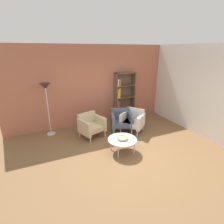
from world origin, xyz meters
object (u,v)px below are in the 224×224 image
Objects in this scene: decorative_bowl at (122,138)px; armchair_near_window at (121,120)px; bookshelf_tall at (123,98)px; armchair_corner_red at (91,125)px; armchair_spare_guest at (133,120)px; coffee_table_low at (122,140)px; floor_lamp_torchiere at (46,92)px.

decorative_bowl is 1.33m from armchair_near_window.
bookshelf_tall reaches higher than decorative_bowl.
decorative_bowl is 1.34m from armchair_corner_red.
bookshelf_tall reaches higher than armchair_spare_guest.
coffee_table_low is 1.34m from armchair_corner_red.
armchair_corner_red is (-0.51, 1.24, 0.04)m from coffee_table_low.
decorative_bowl is 0.18× the size of floor_lamp_torchiere.
armchair_spare_guest is at bearing -98.52° from bookshelf_tall.
floor_lamp_torchiere reaches higher than decorative_bowl.
bookshelf_tall is 1.92m from armchair_corner_red.
bookshelf_tall is 2.37× the size of coffee_table_low.
bookshelf_tall is 1.09× the size of floor_lamp_torchiere.
decorative_bowl is 2.80m from floor_lamp_torchiere.
floor_lamp_torchiere is (-1.70, 1.98, 1.01)m from decorative_bowl.
armchair_near_window is at bearing -151.73° from armchair_spare_guest.
decorative_bowl is at bearing -97.76° from armchair_near_window.
decorative_bowl is 0.34× the size of armchair_spare_guest.
decorative_bowl reaches higher than coffee_table_low.
armchair_near_window is (1.09, -0.04, 0.00)m from armchair_corner_red.
armchair_spare_guest is at bearing -27.52° from armchair_corner_red.
coffee_table_low is 0.46× the size of floor_lamp_torchiere.
floor_lamp_torchiere reaches higher than coffee_table_low.
coffee_table_low is 2.82m from floor_lamp_torchiere.
armchair_near_window reaches higher than decorative_bowl.
armchair_near_window is at bearing -119.58° from bookshelf_tall.
armchair_corner_red is at bearing 112.14° from coffee_table_low.
armchair_near_window is (0.58, 1.20, -0.02)m from decorative_bowl.
armchair_spare_guest is at bearing -19.50° from floor_lamp_torchiere.
armchair_corner_red is at bearing -136.38° from armchair_spare_guest.
armchair_spare_guest is (1.46, -0.20, 0.00)m from armchair_corner_red.
floor_lamp_torchiere is at bearing 130.64° from decorative_bowl.
floor_lamp_torchiere is (-2.82, -0.16, 0.52)m from bookshelf_tall.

